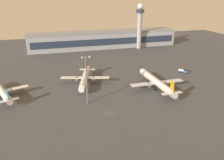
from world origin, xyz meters
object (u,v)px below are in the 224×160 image
object	(u,v)px
control_tower	(140,23)
airplane_far_stand	(85,78)
airplane_mid_apron	(157,82)
fuel_truck	(184,71)
airplane_taxiway_distant	(1,91)
apron_light_central	(87,77)

from	to	relation	value
control_tower	airplane_far_stand	size ratio (longest dim) A/B	1.13
airplane_mid_apron	fuel_truck	xyz separation A→B (m)	(31.57, 21.02, -2.67)
control_tower	airplane_taxiway_distant	size ratio (longest dim) A/B	1.23
airplane_mid_apron	airplane_far_stand	xyz separation A→B (m)	(-38.50, 20.46, -0.29)
apron_light_central	control_tower	bearing A→B (deg)	55.95
airplane_mid_apron	airplane_far_stand	distance (m)	43.59
airplane_taxiway_distant	airplane_far_stand	xyz separation A→B (m)	(46.52, 7.22, 0.23)
control_tower	airplane_far_stand	bearing A→B (deg)	-130.74
airplane_taxiway_distant	airplane_far_stand	bearing A→B (deg)	-10.48
control_tower	airplane_mid_apron	world-z (taller)	control_tower
apron_light_central	fuel_truck	bearing A→B (deg)	21.20
fuel_truck	control_tower	bearing A→B (deg)	-134.41
airplane_far_stand	apron_light_central	world-z (taller)	apron_light_central
airplane_mid_apron	airplane_taxiway_distant	bearing A→B (deg)	171.35
control_tower	airplane_mid_apron	bearing A→B (deg)	-107.18
airplane_mid_apron	airplane_taxiway_distant	xyz separation A→B (m)	(-85.01, 13.23, -0.53)
airplane_mid_apron	apron_light_central	world-z (taller)	apron_light_central
fuel_truck	apron_light_central	size ratio (longest dim) A/B	0.24
airplane_mid_apron	airplane_far_stand	world-z (taller)	airplane_mid_apron
control_tower	fuel_truck	size ratio (longest dim) A/B	7.20
control_tower	airplane_taxiway_distant	xyz separation A→B (m)	(-116.45, -88.42, -21.16)
airplane_taxiway_distant	fuel_truck	size ratio (longest dim) A/B	5.88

